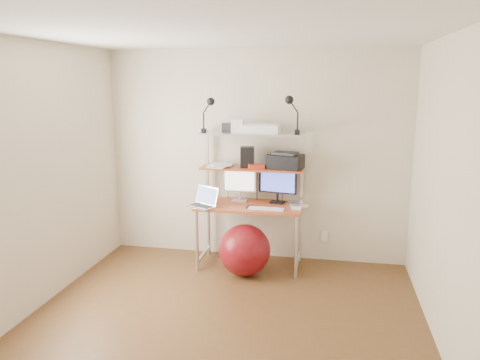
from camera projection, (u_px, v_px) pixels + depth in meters
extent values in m
plane|color=brown|center=(221.00, 327.00, 4.12)|extent=(3.60, 3.60, 0.00)
plane|color=silver|center=(219.00, 31.00, 3.61)|extent=(3.60, 3.60, 0.00)
plane|color=beige|center=(255.00, 156.00, 5.59)|extent=(3.60, 0.00, 3.60)
plane|color=beige|center=(129.00, 276.00, 2.13)|extent=(3.60, 0.00, 3.60)
plane|color=beige|center=(26.00, 180.00, 4.20)|extent=(0.00, 3.60, 3.60)
plane|color=beige|center=(452.00, 199.00, 3.52)|extent=(0.00, 3.60, 3.60)
cube|color=#BB5624|center=(250.00, 206.00, 5.35)|extent=(1.20, 0.60, 0.03)
cylinder|color=silver|center=(197.00, 241.00, 5.29)|extent=(0.04, 0.04, 0.71)
cylinder|color=silver|center=(209.00, 227.00, 5.79)|extent=(0.04, 0.04, 0.71)
cylinder|color=silver|center=(296.00, 248.00, 5.08)|extent=(0.04, 0.04, 0.71)
cylinder|color=silver|center=(300.00, 233.00, 5.58)|extent=(0.04, 0.04, 0.71)
cube|color=silver|center=(207.00, 164.00, 5.62)|extent=(0.03, 0.04, 0.84)
cube|color=silver|center=(302.00, 167.00, 5.41)|extent=(0.03, 0.04, 0.84)
cube|color=#BB5624|center=(252.00, 168.00, 5.39)|extent=(1.18, 0.34, 0.02)
cube|color=silver|center=(252.00, 134.00, 5.31)|extent=(1.18, 0.34, 0.02)
cube|color=white|center=(324.00, 236.00, 5.61)|extent=(0.08, 0.01, 0.12)
cube|color=silver|center=(239.00, 201.00, 5.50)|extent=(0.18, 0.14, 0.01)
cylinder|color=silver|center=(240.00, 196.00, 5.51)|extent=(0.03, 0.03, 0.10)
cube|color=silver|center=(240.00, 180.00, 5.47)|extent=(0.39, 0.04, 0.29)
plane|color=white|center=(239.00, 180.00, 5.45)|extent=(0.35, 0.01, 0.35)
cube|color=black|center=(277.00, 202.00, 5.43)|extent=(0.18, 0.15, 0.01)
cylinder|color=black|center=(277.00, 197.00, 5.43)|extent=(0.03, 0.03, 0.10)
cube|color=black|center=(278.00, 182.00, 5.39)|extent=(0.45, 0.11, 0.27)
plane|color=#4356E5|center=(278.00, 182.00, 5.38)|extent=(0.40, 0.08, 0.41)
cube|color=silver|center=(202.00, 206.00, 5.26)|extent=(0.38, 0.35, 0.02)
cube|color=#2A2A2D|center=(202.00, 205.00, 5.26)|extent=(0.30, 0.25, 0.00)
cube|color=silver|center=(209.00, 195.00, 5.32)|extent=(0.31, 0.21, 0.21)
plane|color=#6C84B5|center=(209.00, 195.00, 5.32)|extent=(0.29, 0.21, 0.28)
cube|color=white|center=(266.00, 209.00, 5.16)|extent=(0.40, 0.13, 0.01)
cube|color=white|center=(296.00, 208.00, 5.15)|extent=(0.10, 0.07, 0.03)
cube|color=silver|center=(297.00, 204.00, 5.31)|extent=(0.26, 0.26, 0.04)
cube|color=black|center=(250.00, 207.00, 5.24)|extent=(0.08, 0.14, 0.01)
cube|color=black|center=(285.00, 162.00, 5.31)|extent=(0.44, 0.36, 0.16)
cube|color=#2A2A2D|center=(285.00, 153.00, 5.29)|extent=(0.31, 0.26, 0.03)
cube|color=black|center=(247.00, 157.00, 5.40)|extent=(0.18, 0.18, 0.23)
cube|color=red|center=(256.00, 166.00, 5.31)|extent=(0.20, 0.17, 0.05)
cube|color=white|center=(262.00, 129.00, 5.29)|extent=(0.42, 0.28, 0.09)
cube|color=silver|center=(262.00, 124.00, 5.28)|extent=(0.35, 0.21, 0.02)
cube|color=white|center=(237.00, 126.00, 5.28)|extent=(0.15, 0.13, 0.16)
cube|color=#2A2A2D|center=(227.00, 128.00, 5.37)|extent=(0.12, 0.12, 0.10)
cube|color=black|center=(204.00, 131.00, 5.31)|extent=(0.05, 0.06, 0.05)
cylinder|color=black|center=(204.00, 121.00, 5.28)|extent=(0.02, 0.02, 0.18)
sphere|color=black|center=(211.00, 101.00, 5.21)|extent=(0.09, 0.09, 0.09)
cube|color=black|center=(297.00, 132.00, 5.14)|extent=(0.05, 0.06, 0.05)
cylinder|color=black|center=(298.00, 121.00, 5.11)|extent=(0.02, 0.02, 0.19)
sphere|color=black|center=(289.00, 100.00, 5.08)|extent=(0.09, 0.09, 0.09)
sphere|color=maroon|center=(245.00, 250.00, 5.19)|extent=(0.58, 0.58, 0.58)
cube|color=white|center=(216.00, 166.00, 5.49)|extent=(0.27, 0.32, 0.00)
cube|color=white|center=(219.00, 166.00, 5.41)|extent=(0.27, 0.32, 0.00)
cube|color=white|center=(222.00, 165.00, 5.50)|extent=(0.24, 0.30, 0.00)
cube|color=white|center=(221.00, 165.00, 5.44)|extent=(0.27, 0.32, 0.00)
cube|color=white|center=(220.00, 164.00, 5.46)|extent=(0.31, 0.34, 0.00)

